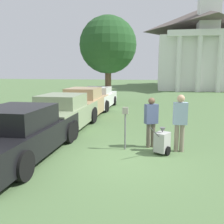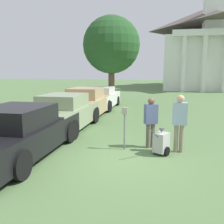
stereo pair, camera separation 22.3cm
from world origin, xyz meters
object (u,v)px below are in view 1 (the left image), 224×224
Objects in this scene: parked_car_tan at (84,103)px; person_supervisor at (180,119)px; parked_car_sage at (64,113)px; church at (198,47)px; equipment_cart at (162,142)px; parked_car_white at (98,98)px; parked_car_black at (21,134)px; parking_meter at (125,120)px; person_worker at (151,119)px.

parked_car_tan is 2.62× the size of person_supervisor.
church reaches higher than parked_car_sage.
church is (5.70, 31.83, 5.50)m from equipment_cart.
parked_car_tan is at bearing -54.04° from person_supervisor.
parked_car_white is at bearing 89.75° from parked_car_sage.
parked_car_black is at bearing -138.03° from equipment_cart.
parking_meter is 1.72m from person_supervisor.
parked_car_black is 1.07× the size of parked_car_tan.
church reaches higher than parked_car_tan.
person_supervisor reaches higher than parked_car_sage.
church is at bearing 69.11° from parked_car_tan.
person_supervisor is at bearing -61.60° from parked_car_white.
church is at bearing -127.98° from person_worker.
person_worker is at bearing 25.83° from parking_meter.
parked_car_black is 5.10× the size of equipment_cart.
equipment_cart is at bearing -65.36° from parked_car_white.
person_supervisor is at bearing 62.48° from equipment_cart.
person_supervisor is at bearing 15.49° from parked_car_black.
parked_car_black is 34.63m from church.
parked_car_black is at bearing -90.25° from parked_car_sage.
parked_car_sage is 2.82× the size of person_worker.
parked_car_black is at bearing -3.80° from person_worker.
parked_car_white is 9.77m from person_supervisor.
church is at bearing 73.05° from parked_car_black.
equipment_cart is (4.14, -5.71, -0.36)m from parked_car_tan.
church is (5.16, 31.48, 4.84)m from person_supervisor.
parked_car_tan reaches higher than parked_car_sage.
person_worker is (3.78, -8.27, 0.28)m from parked_car_white.
parked_car_tan is 3.22m from parked_car_white.
parking_meter is 0.91m from person_worker.
parked_car_white reaches higher than equipment_cart.
parked_car_white is at bearing -92.41° from person_worker.
parked_car_black is 1.10× the size of parked_car_white.
parked_car_white is 9.85m from equipment_cart.
parked_car_white is at bearing 89.75° from parked_car_black.
person_worker is 1.68× the size of equipment_cart.
parked_car_tan is 6.32m from person_worker.
church is at bearing -104.51° from person_supervisor.
parked_car_sage is 4.76× the size of equipment_cart.
parked_car_white is 4.66× the size of equipment_cart.
parked_car_sage is 2.61× the size of person_supervisor.
parking_meter is (2.97, -2.26, 0.25)m from parked_car_sage.
parked_car_tan is 2.84× the size of person_worker.
parked_car_black is 4.12m from person_worker.
parked_car_tan reaches higher than parked_car_white.
person_supervisor is (0.90, -0.30, 0.09)m from person_worker.
parked_car_sage reaches higher than parked_car_black.
person_worker reaches higher than parked_car_sage.
equipment_cart is at bearing -100.15° from church.
parking_meter is (2.97, -5.45, 0.23)m from parked_car_tan.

